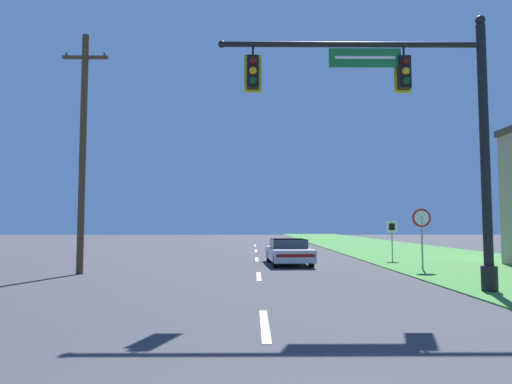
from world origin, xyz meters
TOP-DOWN VIEW (x-y plane):
  - grass_verge_right at (10.50, 30.00)m, footprint 10.00×110.00m
  - road_center_line at (0.00, 22.00)m, footprint 0.16×34.80m
  - signal_mast at (4.60, 10.06)m, footprint 7.85×0.47m
  - car_ahead at (1.49, 19.08)m, footprint 2.08×4.57m
  - stop_sign at (6.75, 16.03)m, footprint 0.76×0.07m
  - route_sign_post at (7.02, 20.94)m, footprint 0.55×0.06m
  - utility_pole_near at (-6.84, 14.87)m, footprint 1.80×0.26m

SIDE VIEW (x-z plane):
  - road_center_line at x=0.00m, z-range 0.00..0.01m
  - grass_verge_right at x=10.50m, z-range 0.00..0.04m
  - car_ahead at x=1.49m, z-range 0.01..1.20m
  - route_sign_post at x=7.02m, z-range 0.51..2.54m
  - stop_sign at x=6.75m, z-range 0.61..3.12m
  - signal_mast at x=4.60m, z-range 0.80..8.73m
  - utility_pole_near at x=-6.84m, z-range 0.16..9.54m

